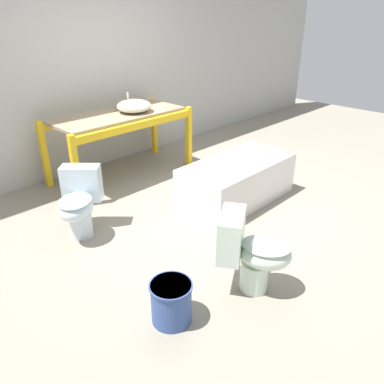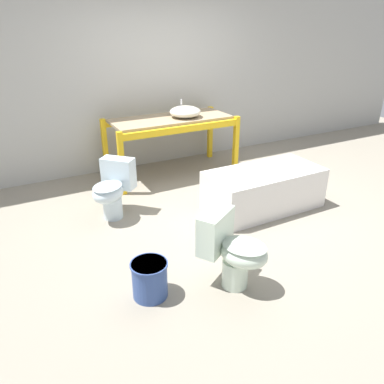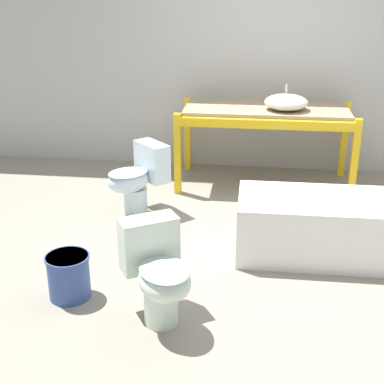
{
  "view_description": "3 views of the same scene",
  "coord_description": "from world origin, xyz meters",
  "px_view_note": "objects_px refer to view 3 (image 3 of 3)",
  "views": [
    {
      "loc": [
        -2.82,
        -2.69,
        2.08
      ],
      "look_at": [
        -0.64,
        -0.53,
        0.57
      ],
      "focal_mm": 35.0,
      "sensor_mm": 36.0,
      "label": 1
    },
    {
      "loc": [
        -2.32,
        -3.53,
        2.13
      ],
      "look_at": [
        -0.77,
        -0.6,
        0.61
      ],
      "focal_mm": 35.0,
      "sensor_mm": 36.0,
      "label": 2
    },
    {
      "loc": [
        -0.16,
        -4.28,
        2.13
      ],
      "look_at": [
        -0.63,
        -0.59,
        0.64
      ],
      "focal_mm": 50.0,
      "sensor_mm": 36.0,
      "label": 3
    }
  ],
  "objects_px": {
    "bathtub_main": "(325,223)",
    "toilet_far": "(158,272)",
    "toilet_near": "(138,177)",
    "sink_basin": "(286,102)",
    "bucket_white": "(69,275)"
  },
  "relations": [
    {
      "from": "bathtub_main",
      "to": "toilet_near",
      "type": "relative_size",
      "value": 2.11
    },
    {
      "from": "sink_basin",
      "to": "bucket_white",
      "type": "bearing_deg",
      "value": -123.04
    },
    {
      "from": "sink_basin",
      "to": "bathtub_main",
      "type": "height_order",
      "value": "sink_basin"
    },
    {
      "from": "toilet_near",
      "to": "toilet_far",
      "type": "relative_size",
      "value": 1.0
    },
    {
      "from": "sink_basin",
      "to": "toilet_near",
      "type": "distance_m",
      "value": 1.74
    },
    {
      "from": "sink_basin",
      "to": "bathtub_main",
      "type": "distance_m",
      "value": 1.68
    },
    {
      "from": "bathtub_main",
      "to": "toilet_far",
      "type": "xyz_separation_m",
      "value": [
        -1.18,
        -1.07,
        0.08
      ]
    },
    {
      "from": "bucket_white",
      "to": "sink_basin",
      "type": "bearing_deg",
      "value": 56.96
    },
    {
      "from": "sink_basin",
      "to": "toilet_far",
      "type": "xyz_separation_m",
      "value": [
        -0.87,
        -2.59,
        -0.58
      ]
    },
    {
      "from": "toilet_far",
      "to": "sink_basin",
      "type": "bearing_deg",
      "value": 39.66
    },
    {
      "from": "bathtub_main",
      "to": "bucket_white",
      "type": "xyz_separation_m",
      "value": [
        -1.86,
        -0.88,
        -0.11
      ]
    },
    {
      "from": "toilet_near",
      "to": "bucket_white",
      "type": "bearing_deg",
      "value": -50.68
    },
    {
      "from": "toilet_far",
      "to": "bathtub_main",
      "type": "bearing_deg",
      "value": 10.67
    },
    {
      "from": "bathtub_main",
      "to": "toilet_near",
      "type": "height_order",
      "value": "toilet_near"
    },
    {
      "from": "bathtub_main",
      "to": "toilet_near",
      "type": "xyz_separation_m",
      "value": [
        -1.7,
        0.64,
        0.08
      ]
    }
  ]
}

